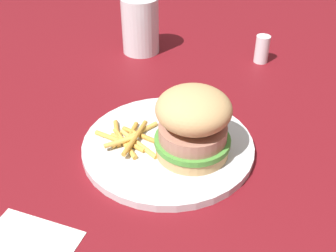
% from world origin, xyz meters
% --- Properties ---
extents(ground_plane, '(1.60, 1.60, 0.00)m').
position_xyz_m(ground_plane, '(0.00, 0.00, 0.00)').
color(ground_plane, maroon).
extents(plate, '(0.25, 0.25, 0.01)m').
position_xyz_m(plate, '(-0.01, 0.03, 0.01)').
color(plate, silver).
rests_on(plate, ground_plane).
extents(sandwich, '(0.11, 0.11, 0.10)m').
position_xyz_m(sandwich, '(-0.03, -0.01, 0.06)').
color(sandwich, tan).
rests_on(sandwich, plate).
extents(fries_pile, '(0.09, 0.10, 0.01)m').
position_xyz_m(fries_pile, '(-0.01, 0.08, 0.02)').
color(fries_pile, '#E5B251').
rests_on(fries_pile, plate).
extents(drink_glass, '(0.08, 0.08, 0.11)m').
position_xyz_m(drink_glass, '(0.31, 0.12, 0.05)').
color(drink_glass, silver).
rests_on(drink_glass, ground_plane).
extents(salt_shaker, '(0.03, 0.03, 0.06)m').
position_xyz_m(salt_shaker, '(0.29, -0.13, 0.03)').
color(salt_shaker, white).
rests_on(salt_shaker, ground_plane).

